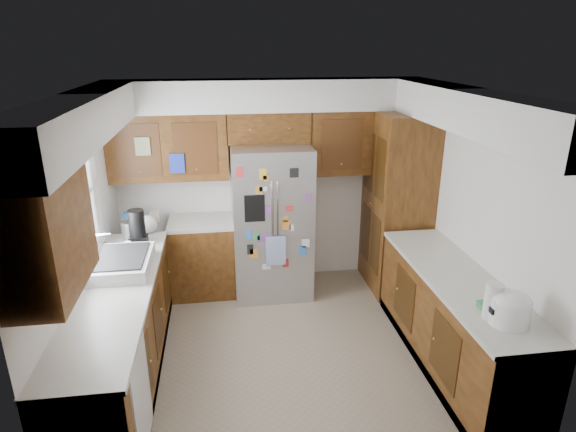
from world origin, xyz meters
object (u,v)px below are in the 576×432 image
at_px(paper_towel, 493,301).
at_px(rice_cooker, 510,307).
at_px(pantry, 397,203).
at_px(fridge, 272,221).

bearing_deg(paper_towel, rice_cooker, -43.22).
xyz_separation_m(pantry, rice_cooker, (-0.00, -2.38, -0.02)).
distance_m(rice_cooker, paper_towel, 0.13).
bearing_deg(fridge, paper_towel, -59.05).
distance_m(pantry, paper_towel, 2.30).
distance_m(pantry, fridge, 1.51).
bearing_deg(fridge, pantry, -2.06).
relative_size(fridge, rice_cooker, 6.01).
bearing_deg(rice_cooker, fridge, 121.63).
relative_size(pantry, paper_towel, 7.56).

